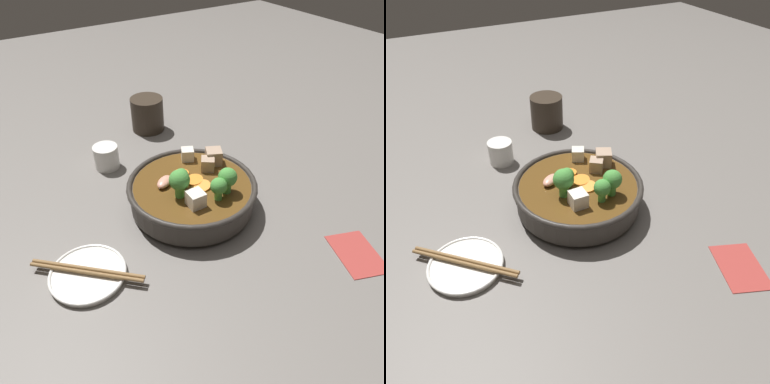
# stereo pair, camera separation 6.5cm
# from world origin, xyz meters

# --- Properties ---
(ground_plane) EXTENTS (3.00, 3.00, 0.00)m
(ground_plane) POSITION_xyz_m (0.00, 0.00, 0.00)
(ground_plane) COLOR slate
(stirfry_bowl) EXTENTS (0.27, 0.27, 0.12)m
(stirfry_bowl) POSITION_xyz_m (-0.00, -0.00, 0.04)
(stirfry_bowl) COLOR #38332D
(stirfry_bowl) RESTS_ON ground_plane
(side_saucer) EXTENTS (0.14, 0.14, 0.01)m
(side_saucer) POSITION_xyz_m (-0.06, 0.26, 0.01)
(side_saucer) COLOR white
(side_saucer) RESTS_ON ground_plane
(tea_cup) EXTENTS (0.06, 0.06, 0.06)m
(tea_cup) POSITION_xyz_m (0.24, 0.09, 0.03)
(tea_cup) COLOR white
(tea_cup) RESTS_ON ground_plane
(dark_mug) EXTENTS (0.12, 0.09, 0.09)m
(dark_mug) POSITION_xyz_m (0.36, -0.08, 0.05)
(dark_mug) COLOR #33281E
(dark_mug) RESTS_ON ground_plane
(napkin) EXTENTS (0.13, 0.11, 0.00)m
(napkin) POSITION_xyz_m (-0.29, -0.19, 0.00)
(napkin) COLOR #A33833
(napkin) RESTS_ON ground_plane
(chopsticks_pair) EXTENTS (0.15, 0.16, 0.01)m
(chopsticks_pair) POSITION_xyz_m (-0.06, 0.26, 0.02)
(chopsticks_pair) COLOR olive
(chopsticks_pair) RESTS_ON side_saucer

